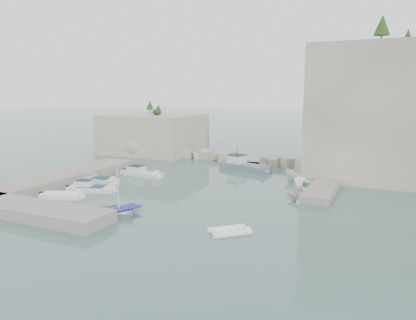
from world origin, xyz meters
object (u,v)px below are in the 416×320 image
at_px(tender_east_b, 309,190).
at_px(tender_east_d, 303,181).
at_px(work_boat, 245,170).
at_px(motorboat_d, 91,191).
at_px(tender_east_c, 301,186).
at_px(rowboat, 119,214).
at_px(motorboat_a, 142,176).
at_px(tender_east_a, 300,201).
at_px(motorboat_c, 102,182).
at_px(inflatable_dinghy, 229,233).
at_px(motorboat_e, 62,198).

bearing_deg(tender_east_b, tender_east_d, 10.10).
height_order(tender_east_d, work_boat, work_boat).
xyz_separation_m(motorboat_d, tender_east_c, (21.10, 12.89, 0.00)).
bearing_deg(work_boat, rowboat, -79.67).
bearing_deg(tender_east_b, work_boat, 42.38).
distance_m(motorboat_a, tender_east_a, 22.38).
height_order(motorboat_c, tender_east_b, same).
xyz_separation_m(inflatable_dinghy, tender_east_a, (3.02, 12.09, 0.00)).
xyz_separation_m(motorboat_c, tender_east_d, (22.47, 11.73, 0.00)).
bearing_deg(motorboat_a, motorboat_e, -86.43).
bearing_deg(tender_east_b, motorboat_d, 106.36).
distance_m(tender_east_b, tender_east_c, 2.18).
bearing_deg(tender_east_d, inflatable_dinghy, 167.66).
bearing_deg(rowboat, tender_east_c, -13.16).
xyz_separation_m(tender_east_a, tender_east_d, (-1.86, 9.84, 0.00)).
height_order(motorboat_c, motorboat_a, motorboat_a).
bearing_deg(tender_east_c, tender_east_b, -164.69).
bearing_deg(work_boat, motorboat_a, -120.47).
bearing_deg(motorboat_e, motorboat_d, 54.78).
relative_size(motorboat_e, motorboat_a, 0.71).
relative_size(motorboat_d, rowboat, 1.29).
relative_size(tender_east_a, tender_east_d, 0.66).
relative_size(motorboat_e, inflatable_dinghy, 1.35).
bearing_deg(motorboat_c, inflatable_dinghy, -18.67).
distance_m(motorboat_a, motorboat_d, 9.51).
distance_m(motorboat_a, rowboat, 17.11).
distance_m(tender_east_a, tender_east_b, 5.07).
relative_size(motorboat_c, motorboat_a, 0.72).
relative_size(tender_east_b, tender_east_c, 0.93).
bearing_deg(tender_east_d, tender_east_b, -169.17).
distance_m(motorboat_e, inflatable_dinghy, 20.46).
bearing_deg(inflatable_dinghy, motorboat_e, 128.94).
bearing_deg(tender_east_b, tender_east_a, 171.16).
bearing_deg(motorboat_a, tender_east_a, -0.01).
relative_size(motorboat_c, work_boat, 0.58).
xyz_separation_m(tender_east_a, tender_east_b, (-0.11, 5.06, 0.00)).
bearing_deg(inflatable_dinghy, work_boat, 63.16).
distance_m(motorboat_a, tender_east_c, 21.03).
bearing_deg(tender_east_a, tender_east_d, 18.57).
distance_m(motorboat_d, inflatable_dinghy, 20.36).
relative_size(motorboat_e, rowboat, 1.05).
distance_m(motorboat_c, tender_east_d, 25.35).
distance_m(motorboat_c, rowboat, 14.10).
bearing_deg(tender_east_a, motorboat_a, 88.96).
relative_size(motorboat_e, tender_east_d, 1.09).
xyz_separation_m(motorboat_e, tender_east_d, (21.46, 19.48, 0.00)).
xyz_separation_m(inflatable_dinghy, tender_east_d, (1.15, 21.93, 0.00)).
xyz_separation_m(tender_east_b, work_boat, (-10.86, 8.35, 0.00)).
relative_size(motorboat_d, tender_east_a, 2.04).
xyz_separation_m(motorboat_c, tender_east_b, (24.22, 6.95, 0.00)).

